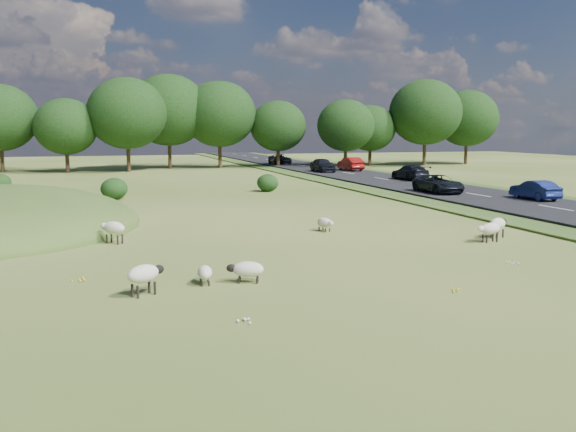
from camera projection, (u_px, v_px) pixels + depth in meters
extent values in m
plane|color=#3A5A1C|center=(190.00, 202.00, 43.74)|extent=(160.00, 160.00, 0.00)
cube|color=black|center=(390.00, 181.00, 59.08)|extent=(8.00, 150.00, 0.25)
cylinder|color=black|center=(2.00, 157.00, 73.09)|extent=(0.44, 0.44, 3.61)
ellipsoid|color=black|center=(0.00, 118.00, 72.50)|extent=(8.41, 8.41, 7.57)
cylinder|color=black|center=(67.00, 159.00, 72.57)|extent=(0.44, 0.44, 3.02)
ellipsoid|color=black|center=(66.00, 127.00, 72.07)|extent=(7.04, 7.04, 6.34)
cylinder|color=black|center=(128.00, 155.00, 74.07)|extent=(0.44, 0.44, 3.90)
ellipsoid|color=black|center=(127.00, 113.00, 73.43)|extent=(9.09, 9.09, 8.18)
cylinder|color=black|center=(170.00, 152.00, 80.27)|extent=(0.44, 0.44, 4.22)
ellipsoid|color=black|center=(169.00, 110.00, 79.58)|extent=(9.85, 9.85, 8.86)
cylinder|color=black|center=(220.00, 152.00, 81.22)|extent=(0.44, 0.44, 3.94)
ellipsoid|color=black|center=(219.00, 114.00, 80.57)|extent=(9.20, 9.20, 8.28)
cylinder|color=black|center=(278.00, 155.00, 82.57)|extent=(0.44, 0.44, 3.09)
ellipsoid|color=black|center=(278.00, 126.00, 82.07)|extent=(7.20, 7.20, 6.48)
cylinder|color=black|center=(345.00, 156.00, 81.55)|extent=(0.44, 0.44, 3.12)
ellipsoid|color=black|center=(346.00, 125.00, 81.03)|extent=(7.29, 7.29, 6.56)
cylinder|color=black|center=(370.00, 155.00, 86.66)|extent=(0.44, 0.44, 2.93)
ellipsoid|color=black|center=(370.00, 128.00, 86.18)|extent=(6.84, 6.84, 6.16)
cylinder|color=black|center=(424.00, 150.00, 86.45)|extent=(0.44, 0.44, 4.16)
ellipsoid|color=black|center=(425.00, 112.00, 85.77)|extent=(9.71, 9.71, 8.74)
cylinder|color=black|center=(466.00, 151.00, 90.58)|extent=(0.44, 0.44, 3.74)
ellipsoid|color=black|center=(467.00, 118.00, 89.97)|extent=(8.72, 8.72, 7.84)
ellipsoid|color=black|center=(114.00, 189.00, 44.92)|extent=(1.86, 1.86, 1.52)
ellipsoid|color=black|center=(268.00, 183.00, 50.74)|extent=(1.70, 1.70, 1.39)
ellipsoid|color=black|center=(1.00, 182.00, 51.49)|extent=(1.66, 1.66, 1.36)
ellipsoid|color=beige|center=(324.00, 223.00, 31.00)|extent=(0.73, 1.05, 0.49)
ellipsoid|color=silver|center=(331.00, 223.00, 30.56)|extent=(0.30, 0.36, 0.24)
cylinder|color=black|center=(330.00, 230.00, 30.87)|extent=(0.07, 0.07, 0.18)
cylinder|color=black|center=(326.00, 230.00, 30.75)|extent=(0.07, 0.07, 0.18)
cylinder|color=black|center=(323.00, 228.00, 31.34)|extent=(0.07, 0.07, 0.18)
cylinder|color=black|center=(319.00, 229.00, 31.21)|extent=(0.07, 0.07, 0.18)
ellipsoid|color=beige|center=(498.00, 224.00, 29.02)|extent=(1.20, 1.01, 0.54)
ellipsoid|color=black|center=(503.00, 222.00, 29.43)|extent=(0.43, 0.39, 0.27)
cylinder|color=black|center=(497.00, 233.00, 29.40)|extent=(0.08, 0.08, 0.39)
cylinder|color=black|center=(503.00, 233.00, 29.22)|extent=(0.08, 0.08, 0.39)
cylinder|color=black|center=(491.00, 234.00, 28.96)|extent=(0.08, 0.08, 0.39)
cylinder|color=black|center=(497.00, 235.00, 28.77)|extent=(0.08, 0.08, 0.39)
ellipsoid|color=beige|center=(114.00, 228.00, 27.63)|extent=(1.17, 1.20, 0.56)
ellipsoid|color=silver|center=(104.00, 226.00, 27.92)|extent=(0.44, 0.44, 0.28)
cylinder|color=black|center=(107.00, 239.00, 27.74)|extent=(0.08, 0.08, 0.40)
cylinder|color=black|center=(111.00, 238.00, 27.97)|extent=(0.08, 0.08, 0.40)
cylinder|color=black|center=(118.00, 240.00, 27.42)|extent=(0.08, 0.08, 0.40)
cylinder|color=black|center=(122.00, 239.00, 27.66)|extent=(0.08, 0.08, 0.40)
ellipsoid|color=beige|center=(248.00, 269.00, 20.58)|extent=(1.12, 0.83, 0.51)
ellipsoid|color=black|center=(231.00, 268.00, 20.59)|extent=(0.39, 0.34, 0.26)
cylinder|color=black|center=(239.00, 281.00, 20.51)|extent=(0.07, 0.07, 0.19)
cylinder|color=black|center=(240.00, 279.00, 20.76)|extent=(0.07, 0.07, 0.19)
cylinder|color=black|center=(257.00, 281.00, 20.49)|extent=(0.07, 0.07, 0.19)
cylinder|color=black|center=(258.00, 279.00, 20.74)|extent=(0.07, 0.07, 0.19)
ellipsoid|color=beige|center=(490.00, 229.00, 27.93)|extent=(1.04, 0.65, 0.50)
ellipsoid|color=silver|center=(481.00, 229.00, 27.70)|extent=(0.35, 0.28, 0.25)
cylinder|color=black|center=(487.00, 239.00, 27.76)|extent=(0.07, 0.07, 0.36)
cylinder|color=black|center=(483.00, 238.00, 27.98)|extent=(0.07, 0.07, 0.36)
cylinder|color=black|center=(497.00, 238.00, 28.00)|extent=(0.07, 0.07, 0.36)
cylinder|color=black|center=(493.00, 237.00, 28.22)|extent=(0.07, 0.07, 0.36)
ellipsoid|color=beige|center=(205.00, 273.00, 20.36)|extent=(0.56, 0.92, 0.45)
ellipsoid|color=silver|center=(204.00, 269.00, 20.82)|extent=(0.24, 0.31, 0.22)
cylinder|color=black|center=(201.00, 280.00, 20.63)|extent=(0.06, 0.06, 0.16)
cylinder|color=black|center=(208.00, 280.00, 20.67)|extent=(0.06, 0.06, 0.16)
cylinder|color=black|center=(202.00, 284.00, 20.14)|extent=(0.06, 0.06, 0.16)
cylinder|color=black|center=(209.00, 284.00, 20.18)|extent=(0.06, 0.06, 0.16)
ellipsoid|color=beige|center=(143.00, 274.00, 18.94)|extent=(1.21, 1.06, 0.55)
ellipsoid|color=black|center=(159.00, 269.00, 19.38)|extent=(0.43, 0.41, 0.28)
cylinder|color=black|center=(149.00, 287.00, 19.33)|extent=(0.08, 0.08, 0.39)
cylinder|color=black|center=(155.00, 288.00, 19.16)|extent=(0.08, 0.08, 0.39)
cylinder|color=black|center=(132.00, 291.00, 18.85)|extent=(0.08, 0.08, 0.39)
cylinder|color=black|center=(138.00, 292.00, 18.68)|extent=(0.08, 0.08, 0.39)
imported|color=black|center=(438.00, 184.00, 47.32)|extent=(2.16, 4.69, 1.30)
imported|color=black|center=(410.00, 172.00, 59.31)|extent=(1.94, 4.76, 1.38)
imported|color=black|center=(323.00, 165.00, 70.53)|extent=(1.78, 4.43, 1.51)
imported|color=black|center=(280.00, 159.00, 86.09)|extent=(2.21, 4.78, 1.33)
imported|color=maroon|center=(350.00, 164.00, 72.75)|extent=(1.58, 4.54, 1.50)
imported|color=navy|center=(535.00, 190.00, 42.81)|extent=(1.35, 3.86, 1.27)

